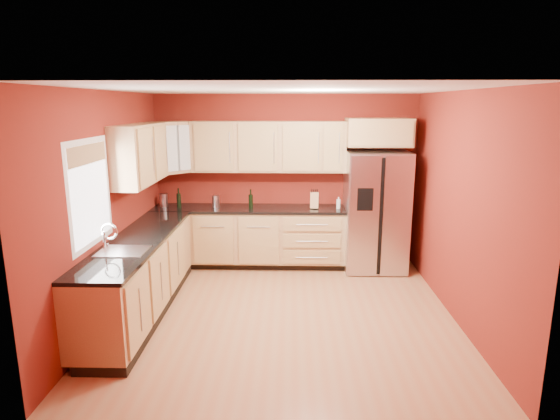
% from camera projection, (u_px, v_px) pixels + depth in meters
% --- Properties ---
extents(floor, '(4.00, 4.00, 0.00)m').
position_uv_depth(floor, '(283.00, 313.00, 5.61)').
color(floor, '#AD6A43').
rests_on(floor, ground).
extents(ceiling, '(4.00, 4.00, 0.00)m').
position_uv_depth(ceiling, '(283.00, 89.00, 5.03)').
color(ceiling, white).
rests_on(ceiling, wall_back).
extents(wall_back, '(4.00, 0.04, 2.60)m').
position_uv_depth(wall_back, '(285.00, 180.00, 7.27)').
color(wall_back, maroon).
rests_on(wall_back, floor).
extents(wall_front, '(4.00, 0.04, 2.60)m').
position_uv_depth(wall_front, '(278.00, 267.00, 3.37)').
color(wall_front, maroon).
rests_on(wall_front, floor).
extents(wall_left, '(0.04, 4.00, 2.60)m').
position_uv_depth(wall_left, '(109.00, 206.00, 5.37)').
color(wall_left, maroon).
rests_on(wall_left, floor).
extents(wall_right, '(0.04, 4.00, 2.60)m').
position_uv_depth(wall_right, '(460.00, 208.00, 5.27)').
color(wall_right, maroon).
rests_on(wall_right, floor).
extents(base_cabinets_back, '(2.90, 0.60, 0.88)m').
position_uv_depth(base_cabinets_back, '(249.00, 238.00, 7.18)').
color(base_cabinets_back, '#AA7752').
rests_on(base_cabinets_back, floor).
extents(base_cabinets_left, '(0.60, 2.80, 0.88)m').
position_uv_depth(base_cabinets_left, '(140.00, 277.00, 5.55)').
color(base_cabinets_left, '#AA7752').
rests_on(base_cabinets_left, floor).
extents(countertop_back, '(2.90, 0.62, 0.04)m').
position_uv_depth(countertop_back, '(249.00, 209.00, 7.07)').
color(countertop_back, black).
rests_on(countertop_back, base_cabinets_back).
extents(countertop_left, '(0.62, 2.80, 0.04)m').
position_uv_depth(countertop_left, '(138.00, 240.00, 5.45)').
color(countertop_left, black).
rests_on(countertop_left, base_cabinets_left).
extents(upper_cabinets_back, '(2.30, 0.33, 0.75)m').
position_uv_depth(upper_cabinets_back, '(269.00, 147.00, 7.00)').
color(upper_cabinets_back, '#AA7752').
rests_on(upper_cabinets_back, wall_back).
extents(upper_cabinets_left, '(0.33, 1.35, 0.75)m').
position_uv_depth(upper_cabinets_left, '(140.00, 154.00, 5.95)').
color(upper_cabinets_left, '#AA7752').
rests_on(upper_cabinets_left, wall_left).
extents(corner_upper_cabinet, '(0.67, 0.67, 0.75)m').
position_uv_depth(corner_upper_cabinet, '(172.00, 147.00, 6.87)').
color(corner_upper_cabinet, '#AA7752').
rests_on(corner_upper_cabinet, wall_back).
extents(over_fridge_cabinet, '(0.92, 0.60, 0.40)m').
position_uv_depth(over_fridge_cabinet, '(378.00, 132.00, 6.78)').
color(over_fridge_cabinet, '#AA7752').
rests_on(over_fridge_cabinet, wall_back).
extents(refrigerator, '(0.90, 0.75, 1.78)m').
position_uv_depth(refrigerator, '(375.00, 211.00, 6.96)').
color(refrigerator, silver).
rests_on(refrigerator, floor).
extents(window, '(0.03, 0.90, 1.00)m').
position_uv_depth(window, '(90.00, 193.00, 4.82)').
color(window, white).
rests_on(window, wall_left).
extents(sink_faucet, '(0.50, 0.42, 0.30)m').
position_uv_depth(sink_faucet, '(122.00, 238.00, 4.92)').
color(sink_faucet, white).
rests_on(sink_faucet, countertop_left).
extents(canister_left, '(0.16, 0.16, 0.20)m').
position_uv_depth(canister_left, '(164.00, 200.00, 7.12)').
color(canister_left, silver).
rests_on(canister_left, countertop_back).
extents(canister_right, '(0.12, 0.12, 0.18)m').
position_uv_depth(canister_right, '(216.00, 201.00, 7.07)').
color(canister_right, silver).
rests_on(canister_right, countertop_back).
extents(wine_bottle_a, '(0.07, 0.07, 0.30)m').
position_uv_depth(wine_bottle_a, '(179.00, 198.00, 7.03)').
color(wine_bottle_a, black).
rests_on(wine_bottle_a, countertop_back).
extents(wine_bottle_b, '(0.07, 0.07, 0.29)m').
position_uv_depth(wine_bottle_b, '(251.00, 199.00, 6.97)').
color(wine_bottle_b, black).
rests_on(wine_bottle_b, countertop_back).
extents(knife_block, '(0.13, 0.12, 0.24)m').
position_uv_depth(knife_block, '(314.00, 200.00, 6.99)').
color(knife_block, tan).
rests_on(knife_block, countertop_back).
extents(soap_dispenser, '(0.07, 0.07, 0.17)m').
position_uv_depth(soap_dispenser, '(338.00, 203.00, 6.98)').
color(soap_dispenser, white).
rests_on(soap_dispenser, countertop_back).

